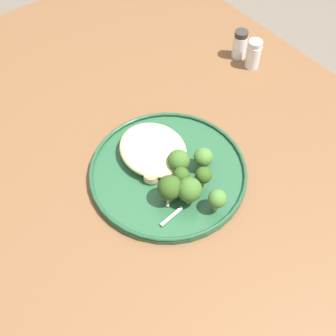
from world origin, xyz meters
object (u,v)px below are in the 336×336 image
Objects in this scene: seared_scallop_on_noodles at (150,157)px; broccoli_floret_rear_charred at (217,199)px; seared_scallop_large_seared at (150,176)px; broccoli_floret_center_pile at (203,176)px; seared_scallop_right_edge at (142,143)px; pepper_shaker at (240,44)px; seared_scallop_tilted_round at (178,165)px; salt_shaker at (254,54)px; seared_scallop_front_small at (158,148)px; dinner_plate at (168,172)px; broccoli_floret_near_rim at (203,158)px; broccoli_floret_right_tilted at (183,178)px; seared_scallop_center_golden at (169,140)px; broccoli_floret_left_leaning at (171,187)px; broccoli_floret_split_head at (189,190)px; broccoli_floret_beside_noodles at (179,161)px.

seared_scallop_on_noodles is 0.64× the size of broccoli_floret_rear_charred.
broccoli_floret_center_pile is (-0.07, -0.07, 0.02)m from seared_scallop_large_seared.
pepper_shaker is at bearing -74.68° from seared_scallop_right_edge.
seared_scallop_tilted_round is 0.47× the size of salt_shaker.
dinner_plate is at bearing 164.54° from seared_scallop_front_small.
dinner_plate is 9.21× the size of seared_scallop_tilted_round.
broccoli_floret_rear_charred is (-0.05, 0.01, 0.00)m from broccoli_floret_center_pile.
salt_shaker is (0.16, -0.28, -0.01)m from broccoli_floret_near_rim.
seared_scallop_front_small is 0.60× the size of broccoli_floret_center_pile.
broccoli_floret_right_tilted is (0.02, 0.03, 0.01)m from broccoli_floret_center_pile.
pepper_shaker reaches higher than seared_scallop_front_small.
salt_shaker is at bearing -67.48° from seared_scallop_tilted_round.
seared_scallop_center_golden is at bearing -8.77° from broccoli_floret_rear_charred.
seared_scallop_center_golden is (0.00, -0.03, 0.00)m from seared_scallop_front_small.
seared_scallop_front_small is at bearing 8.17° from broccoli_floret_center_pile.
broccoli_floret_right_tilted is (-0.09, -0.01, 0.02)m from seared_scallop_on_noodles.
broccoli_floret_left_leaning is at bearing 147.73° from dinner_plate.
broccoli_floret_rear_charred is at bearing -146.05° from broccoli_floret_split_head.
broccoli_floret_beside_noodles is at bearing 156.62° from seared_scallop_center_golden.
broccoli_floret_center_pile is 0.85× the size of broccoli_floret_beside_noodles.
seared_scallop_large_seared is at bearing 113.92° from pepper_shaker.
salt_shaker is 0.04m from pepper_shaker.
salt_shaker reaches higher than seared_scallop_tilted_round.
broccoli_floret_right_tilted is (-0.05, -0.03, 0.02)m from seared_scallop_large_seared.
broccoli_floret_center_pile reaches higher than seared_scallop_center_golden.
broccoli_floret_center_pile is at bearing -167.04° from seared_scallop_tilted_round.
broccoli_floret_near_rim is (-0.08, -0.01, 0.02)m from seared_scallop_center_golden.
seared_scallop_right_edge is 0.44× the size of broccoli_floret_right_tilted.
broccoli_floret_split_head is (-0.15, 0.01, 0.02)m from seared_scallop_right_edge.
seared_scallop_center_golden is at bearing -24.82° from broccoli_floret_right_tilted.
pepper_shaker is (0.22, -0.37, -0.01)m from broccoli_floret_left_leaning.
broccoli_floret_right_tilted is (0.03, -0.01, -0.00)m from broccoli_floret_split_head.
broccoli_floret_left_leaning is 0.41m from salt_shaker.
broccoli_floret_right_tilted is at bearing 104.55° from broccoli_floret_near_rim.
dinner_plate is 8.52× the size of seared_scallop_center_golden.
broccoli_floret_beside_noodles reaches higher than seared_scallop_right_edge.
seared_scallop_on_noodles is 0.53× the size of broccoli_floret_left_leaning.
broccoli_floret_split_head reaches higher than seared_scallop_large_seared.
broccoli_floret_right_tilted is 0.04m from broccoli_floret_beside_noodles.
seared_scallop_center_golden is 0.17m from broccoli_floret_rear_charred.
salt_shaker is (0.13, -0.34, 0.02)m from dinner_plate.
seared_scallop_right_edge is at bearing 59.40° from seared_scallop_center_golden.
broccoli_floret_center_pile reaches higher than seared_scallop_tilted_round.
dinner_plate is at bearing -32.27° from broccoli_floret_left_leaning.
broccoli_floret_right_tilted is (-0.10, 0.02, 0.02)m from seared_scallop_front_small.
seared_scallop_on_noodles is at bearing 5.29° from broccoli_floret_right_tilted.
salt_shaker is at bearing -81.79° from seared_scallop_right_edge.
broccoli_floret_split_head is at bearing -138.60° from broccoli_floret_left_leaning.
broccoli_floret_center_pile is at bearing 121.44° from salt_shaker.
broccoli_floret_center_pile is 0.36m from salt_shaker.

